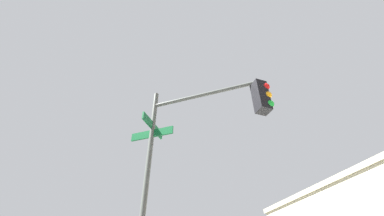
# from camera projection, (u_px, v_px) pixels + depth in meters

# --- Properties ---
(traffic_signal_near) EXTENTS (2.28, 2.68, 6.06)m
(traffic_signal_near) POSITION_uv_depth(u_px,v_px,m) (199.00, 144.00, 5.35)
(traffic_signal_near) COLOR #474C47
(traffic_signal_near) RESTS_ON ground_plane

